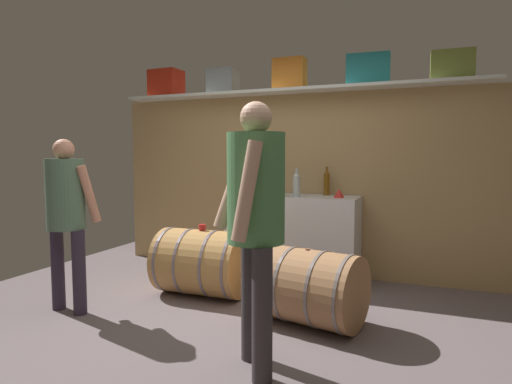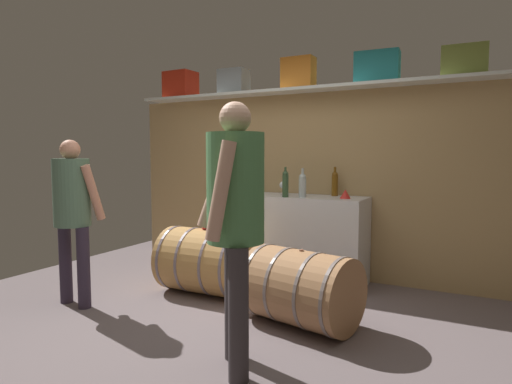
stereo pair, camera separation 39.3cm
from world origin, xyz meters
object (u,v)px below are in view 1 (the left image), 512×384
Objects in this scene: red_funnel at (339,193)px; wine_barrel_near at (202,262)px; wine_bottle_green at (280,183)px; toolcase_teal at (368,70)px; toolcase_orange at (290,74)px; visitor_tasting at (66,207)px; toolcase_red at (166,84)px; wine_bottle_clear at (297,184)px; toolcase_olive at (452,66)px; wine_barrel_far at (307,286)px; toolcase_grey at (223,81)px; wine_glass at (276,185)px; work_cabinet at (293,238)px; wine_bottle_amber at (327,183)px; winemaker_pouring at (255,208)px; tasting_cup at (202,227)px.

red_funnel is 1.56m from wine_barrel_near.
wine_bottle_green is 2.87× the size of red_funnel.
toolcase_orange is at bearing 176.92° from toolcase_teal.
wine_barrel_near is 0.57× the size of visitor_tasting.
wine_bottle_clear is at bearing -7.57° from toolcase_red.
toolcase_olive reaches higher than wine_barrel_far.
toolcase_grey is 2.13× the size of wine_glass.
wine_glass is (-0.27, 0.10, -0.02)m from wine_bottle_clear.
toolcase_red is 2.17m from wine_bottle_clear.
toolcase_grey is 0.76× the size of toolcase_teal.
wine_bottle_green is 0.18m from wine_bottle_clear.
toolcase_orange is at bearing 60.43° from wine_barrel_near.
toolcase_orange is 1.65m from toolcase_olive.
toolcase_orange reaches higher than wine_bottle_clear.
work_cabinet is 1.08m from wine_barrel_near.
wine_barrel_far is (0.14, -1.33, -0.76)m from wine_bottle_amber.
toolcase_teal reaches higher than toolcase_olive.
winemaker_pouring reaches higher than wine_bottle_amber.
toolcase_red is 2.42× the size of wine_glass.
wine_bottle_clear is at bearing -26.91° from winemaker_pouring.
wine_bottle_clear is (1.00, -0.31, -1.18)m from toolcase_grey.
wine_bottle_clear is 0.31× the size of wine_barrel_far.
toolcase_olive is 2.12m from wine_glass.
winemaker_pouring is (-1.18, -2.21, -1.19)m from toolcase_olive.
toolcase_red is at bearing 178.12° from toolcase_grey.
toolcase_teal reaches higher than visitor_tasting.
toolcase_orange is 1.97m from tasting_cup.
toolcase_red is at bearing -179.62° from toolcase_orange.
wine_bottle_amber is 0.99× the size of wine_bottle_green.
wine_bottle_amber is 0.37× the size of wine_barrel_near.
wine_barrel_near is at bearing -135.08° from wine_bottle_amber.
winemaker_pouring is (2.08, -2.21, -1.22)m from toolcase_red.
winemaker_pouring is at bearing -89.12° from wine_bottle_amber.
toolcase_grey reaches higher than wine_bottle_amber.
wine_bottle_clear is at bearing 43.45° from tasting_cup.
wine_barrel_far is at bearing 20.04° from visitor_tasting.
red_funnel is at bearing 9.45° from wine_bottle_clear.
toolcase_red is 1.96m from wine_glass.
wine_bottle_amber is at bearing 49.03° from wine_bottle_clear.
wine_glass is (-0.19, -0.02, 0.57)m from work_cabinet.
toolcase_orange is at bearing 178.40° from wine_bottle_amber.
visitor_tasting reaches higher than wine_glass.
toolcase_red is 1.05× the size of toolcase_orange.
toolcase_grey is 2.35m from visitor_tasting.
toolcase_grey is 1.42m from wine_glass.
tasting_cup is (-0.48, -0.81, -0.37)m from wine_glass.
wine_bottle_amber reaches higher than wine_glass.
visitor_tasting is at bearing -135.94° from wine_barrel_near.
toolcase_red is at bearing 176.92° from toolcase_teal.
wine_bottle_clear is 0.45m from red_funnel.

